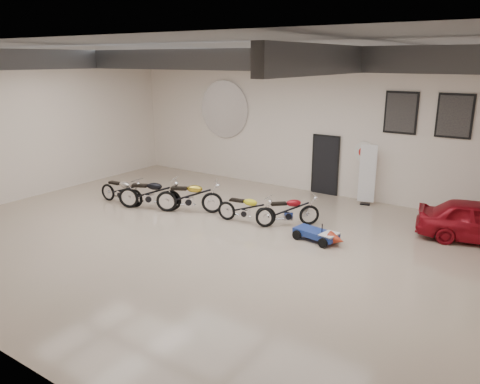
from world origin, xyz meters
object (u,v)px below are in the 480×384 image
Objects in this scene: motorcycle_red at (288,210)px; motorcycle_silver at (121,190)px; motorcycle_black at (149,193)px; motorcycle_yellow at (245,208)px; banner_stand at (367,176)px; go_kart at (320,232)px; motorcycle_gold at (189,196)px.

motorcycle_silver is at bearing 149.14° from motorcycle_red.
motorcycle_black reaches higher than motorcycle_yellow.
banner_stand is at bearing 14.96° from motorcycle_black.
motorcycle_black is 3.40m from motorcycle_yellow.
motorcycle_yellow is (-2.33, -3.84, -0.52)m from banner_stand.
go_kart is at bearing -9.64° from motorcycle_yellow.
motorcycle_gold reaches higher than motorcycle_yellow.
motorcycle_yellow is 1.22× the size of go_kart.
motorcycle_yellow is 0.97× the size of motorcycle_red.
banner_stand is 7.23m from motorcycle_black.
motorcycle_yellow is at bearing -24.30° from motorcycle_gold.
motorcycle_yellow is (4.57, 0.72, -0.01)m from motorcycle_silver.
banner_stand is 3.58m from motorcycle_red.
banner_stand reaches higher than motorcycle_black.
motorcycle_gold is 4.56m from go_kart.
motorcycle_red reaches higher than motorcycle_yellow.
banner_stand is at bearing 51.82° from motorcycle_yellow.
motorcycle_yellow is (2.06, 0.15, -0.08)m from motorcycle_gold.
motorcycle_silver is at bearing -160.00° from banner_stand.
motorcycle_gold is at bearing 148.52° from motorcycle_red.
go_kart is (0.16, -3.96, -0.73)m from banner_stand.
motorcycle_black reaches higher than motorcycle_red.
go_kart is at bearing -67.83° from motorcycle_red.
motorcycle_yellow is at bearing -12.75° from motorcycle_black.
motorcycle_gold reaches higher than motorcycle_silver.
motorcycle_gold is (-4.39, -3.99, -0.45)m from banner_stand.
motorcycle_silver is 2.58m from motorcycle_gold.
motorcycle_silver is 4.63m from motorcycle_yellow.
motorcycle_yellow is at bearing -173.54° from go_kart.
motorcycle_black is at bearing 151.03° from motorcycle_red.
motorcycle_silver is (-6.90, -4.56, -0.51)m from banner_stand.
motorcycle_red is (5.74, 1.22, 0.01)m from motorcycle_silver.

